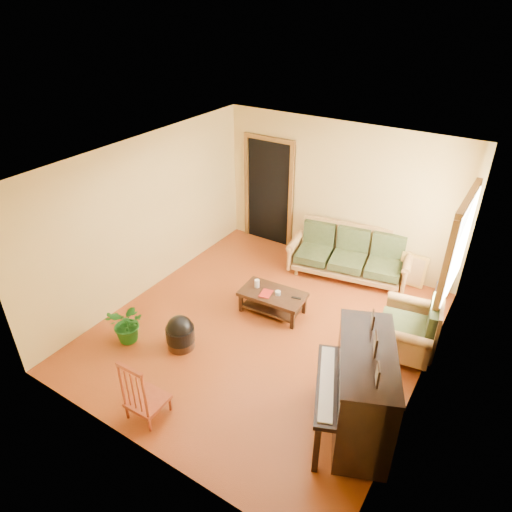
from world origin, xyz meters
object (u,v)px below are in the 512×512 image
Objects in this scene: coffee_table at (273,302)px; footstool at (181,336)px; piano at (362,393)px; sofa at (349,255)px; armchair at (408,323)px; potted_plant at (128,324)px; red_chair at (145,387)px; ceramic_crock at (442,289)px.

footstool is (-0.69, -1.41, 0.01)m from coffee_table.
sofa is at bearing 91.83° from piano.
armchair reaches higher than potted_plant.
potted_plant is (-1.99, -3.32, -0.13)m from sofa.
red_chair is (-0.23, -2.54, 0.27)m from coffee_table.
coffee_table is 0.73× the size of piano.
coffee_table is 1.13× the size of red_chair.
red_chair is at bearing -176.02° from piano.
sofa reaches higher than footstool.
sofa is 4.24m from red_chair.
footstool is (-2.71, -1.66, -0.27)m from armchair.
coffee_table is at bearing 50.44° from potted_plant.
red_chair is 1.47× the size of potted_plant.
red_chair is 3.62× the size of ceramic_crock.
armchair reaches higher than sofa.
coffee_table is 2.87m from ceramic_crock.
coffee_table is 1.65× the size of potted_plant.
coffee_table reaches higher than ceramic_crock.
footstool is 1.25m from red_chair.
footstool is 0.67× the size of potted_plant.
piano is 2.26× the size of potted_plant.
sofa is 3.35m from piano.
sofa is at bearing -169.84° from ceramic_crock.
armchair reaches higher than ceramic_crock.
ceramic_crock is 0.41× the size of potted_plant.
piano is 3.36m from ceramic_crock.
ceramic_crock is at bearing -0.09° from sofa.
sofa is 8.27× the size of ceramic_crock.
red_chair is at bearing -138.24° from armchair.
piano is (-0.03, -1.67, 0.15)m from armchair.
piano reaches higher than sofa.
ceramic_crock is (0.17, 3.32, -0.49)m from piano.
red_chair is at bearing -95.12° from coffee_table.
footstool is at bearing -130.75° from ceramic_crock.
red_chair reaches higher than coffee_table.
armchair is at bearing -53.88° from sofa.
footstool is at bearing -116.22° from coffee_table.
footstool reaches higher than ceramic_crock.
sofa is 3.88m from potted_plant.
piano reaches higher than footstool.
piano is (1.98, -1.42, 0.43)m from coffee_table.
coffee_table is 2.56m from red_chair.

